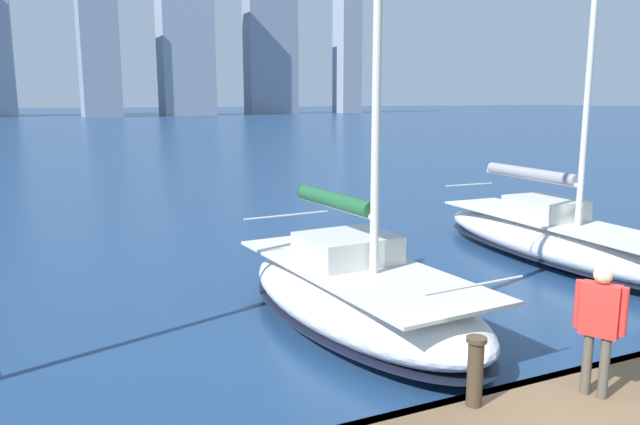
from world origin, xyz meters
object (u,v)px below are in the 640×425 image
Objects in this scene: sailboat_grey at (556,237)px; person_red_shirt at (599,319)px; sailboat_forest at (357,291)px; mooring_post at (475,370)px.

person_red_shirt is (6.51, 7.06, 0.99)m from sailboat_grey.
sailboat_forest is 6.76× the size of person_red_shirt.
sailboat_grey is 12.90× the size of mooring_post.
sailboat_forest is at bearing -80.35° from person_red_shirt.
sailboat_grey reaches higher than person_red_shirt.
sailboat_forest is at bearing 16.04° from sailboat_grey.
mooring_post is (1.59, -0.45, -0.59)m from person_red_shirt.
mooring_post is at bearing 80.56° from sailboat_forest.
mooring_post is (0.75, 4.50, 0.36)m from sailboat_forest.
mooring_post is at bearing 39.22° from sailboat_grey.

